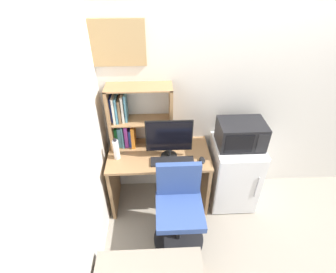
{
  "coord_description": "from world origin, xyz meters",
  "views": [
    {
      "loc": [
        -0.99,
        -2.48,
        2.58
      ],
      "look_at": [
        -0.89,
        -0.33,
        1.02
      ],
      "focal_mm": 27.42,
      "sensor_mm": 36.0,
      "label": 1
    }
  ],
  "objects_px": {
    "monitor": "(169,138)",
    "desk_chair": "(179,212)",
    "water_bottle": "(116,149)",
    "mini_fridge": "(233,173)",
    "microwave": "(241,134)",
    "keyboard": "(172,161)",
    "hutch_bookshelf": "(132,118)",
    "computer_mouse": "(202,160)",
    "wall_corkboard": "(109,43)"
  },
  "relations": [
    {
      "from": "monitor",
      "to": "desk_chair",
      "type": "relative_size",
      "value": 0.53
    },
    {
      "from": "desk_chair",
      "to": "wall_corkboard",
      "type": "bearing_deg",
      "value": 128.31
    },
    {
      "from": "computer_mouse",
      "to": "wall_corkboard",
      "type": "distance_m",
      "value": 1.48
    },
    {
      "from": "hutch_bookshelf",
      "to": "water_bottle",
      "type": "distance_m",
      "value": 0.37
    },
    {
      "from": "water_bottle",
      "to": "mini_fridge",
      "type": "height_order",
      "value": "water_bottle"
    },
    {
      "from": "computer_mouse",
      "to": "wall_corkboard",
      "type": "relative_size",
      "value": 0.16
    },
    {
      "from": "monitor",
      "to": "wall_corkboard",
      "type": "height_order",
      "value": "wall_corkboard"
    },
    {
      "from": "hutch_bookshelf",
      "to": "water_bottle",
      "type": "height_order",
      "value": "hutch_bookshelf"
    },
    {
      "from": "mini_fridge",
      "to": "wall_corkboard",
      "type": "distance_m",
      "value": 1.98
    },
    {
      "from": "water_bottle",
      "to": "wall_corkboard",
      "type": "xyz_separation_m",
      "value": [
        0.01,
        0.34,
        1.0
      ]
    },
    {
      "from": "monitor",
      "to": "keyboard",
      "type": "bearing_deg",
      "value": -73.41
    },
    {
      "from": "monitor",
      "to": "desk_chair",
      "type": "xyz_separation_m",
      "value": [
        0.08,
        -0.46,
        -0.61
      ]
    },
    {
      "from": "mini_fridge",
      "to": "monitor",
      "type": "bearing_deg",
      "value": -175.71
    },
    {
      "from": "keyboard",
      "to": "water_bottle",
      "type": "relative_size",
      "value": 1.83
    },
    {
      "from": "hutch_bookshelf",
      "to": "mini_fridge",
      "type": "xyz_separation_m",
      "value": [
        1.16,
        -0.18,
        -0.69
      ]
    },
    {
      "from": "monitor",
      "to": "mini_fridge",
      "type": "xyz_separation_m",
      "value": [
        0.77,
        0.06,
        -0.59
      ]
    },
    {
      "from": "hutch_bookshelf",
      "to": "mini_fridge",
      "type": "height_order",
      "value": "hutch_bookshelf"
    },
    {
      "from": "keyboard",
      "to": "desk_chair",
      "type": "height_order",
      "value": "desk_chair"
    },
    {
      "from": "mini_fridge",
      "to": "microwave",
      "type": "xyz_separation_m",
      "value": [
        0.0,
        0.0,
        0.57
      ]
    },
    {
      "from": "microwave",
      "to": "desk_chair",
      "type": "bearing_deg",
      "value": -143.05
    },
    {
      "from": "computer_mouse",
      "to": "microwave",
      "type": "bearing_deg",
      "value": 20.72
    },
    {
      "from": "desk_chair",
      "to": "keyboard",
      "type": "bearing_deg",
      "value": 97.92
    },
    {
      "from": "desk_chair",
      "to": "wall_corkboard",
      "type": "xyz_separation_m",
      "value": [
        -0.63,
        0.79,
        1.47
      ]
    },
    {
      "from": "keyboard",
      "to": "monitor",
      "type": "bearing_deg",
      "value": 106.59
    },
    {
      "from": "hutch_bookshelf",
      "to": "desk_chair",
      "type": "distance_m",
      "value": 1.1
    },
    {
      "from": "keyboard",
      "to": "wall_corkboard",
      "type": "relative_size",
      "value": 0.66
    },
    {
      "from": "computer_mouse",
      "to": "mini_fridge",
      "type": "height_order",
      "value": "mini_fridge"
    },
    {
      "from": "computer_mouse",
      "to": "keyboard",
      "type": "bearing_deg",
      "value": 179.61
    },
    {
      "from": "computer_mouse",
      "to": "desk_chair",
      "type": "relative_size",
      "value": 0.12
    },
    {
      "from": "water_bottle",
      "to": "microwave",
      "type": "xyz_separation_m",
      "value": [
        1.33,
        0.06,
        0.11
      ]
    },
    {
      "from": "water_bottle",
      "to": "microwave",
      "type": "bearing_deg",
      "value": 2.68
    },
    {
      "from": "microwave",
      "to": "desk_chair",
      "type": "distance_m",
      "value": 1.05
    },
    {
      "from": "computer_mouse",
      "to": "mini_fridge",
      "type": "xyz_separation_m",
      "value": [
        0.43,
        0.16,
        -0.36
      ]
    },
    {
      "from": "monitor",
      "to": "keyboard",
      "type": "xyz_separation_m",
      "value": [
        0.03,
        -0.1,
        -0.24
      ]
    },
    {
      "from": "hutch_bookshelf",
      "to": "mini_fridge",
      "type": "bearing_deg",
      "value": -8.64
    },
    {
      "from": "hutch_bookshelf",
      "to": "computer_mouse",
      "type": "height_order",
      "value": "hutch_bookshelf"
    },
    {
      "from": "monitor",
      "to": "mini_fridge",
      "type": "height_order",
      "value": "monitor"
    },
    {
      "from": "monitor",
      "to": "computer_mouse",
      "type": "relative_size",
      "value": 4.51
    },
    {
      "from": "monitor",
      "to": "desk_chair",
      "type": "distance_m",
      "value": 0.77
    },
    {
      "from": "mini_fridge",
      "to": "desk_chair",
      "type": "xyz_separation_m",
      "value": [
        -0.69,
        -0.52,
        -0.02
      ]
    },
    {
      "from": "monitor",
      "to": "mini_fridge",
      "type": "relative_size",
      "value": 0.57
    },
    {
      "from": "mini_fridge",
      "to": "wall_corkboard",
      "type": "height_order",
      "value": "wall_corkboard"
    },
    {
      "from": "water_bottle",
      "to": "microwave",
      "type": "relative_size",
      "value": 0.51
    },
    {
      "from": "keyboard",
      "to": "wall_corkboard",
      "type": "bearing_deg",
      "value": 143.14
    },
    {
      "from": "desk_chair",
      "to": "monitor",
      "type": "bearing_deg",
      "value": 99.82
    },
    {
      "from": "desk_chair",
      "to": "computer_mouse",
      "type": "bearing_deg",
      "value": 53.47
    },
    {
      "from": "hutch_bookshelf",
      "to": "water_bottle",
      "type": "bearing_deg",
      "value": -125.07
    },
    {
      "from": "monitor",
      "to": "water_bottle",
      "type": "xyz_separation_m",
      "value": [
        -0.56,
        -0.0,
        -0.13
      ]
    },
    {
      "from": "water_bottle",
      "to": "microwave",
      "type": "distance_m",
      "value": 1.34
    },
    {
      "from": "computer_mouse",
      "to": "hutch_bookshelf",
      "type": "bearing_deg",
      "value": 155.59
    }
  ]
}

